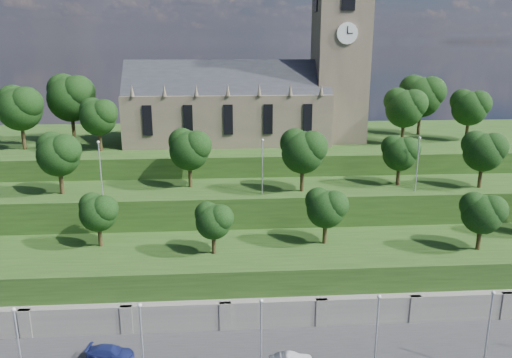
{
  "coord_description": "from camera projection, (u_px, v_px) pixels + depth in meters",
  "views": [
    {
      "loc": [
        -5.03,
        -34.62,
        30.72
      ],
      "look_at": [
        -0.52,
        30.0,
        12.91
      ],
      "focal_mm": 35.0,
      "sensor_mm": 36.0,
      "label": 1
    }
  ],
  "objects": [
    {
      "name": "retaining_wall",
      "position": [
        273.0,
        319.0,
        52.64
      ],
      "size": [
        160.0,
        2.1,
        5.0
      ],
      "color": "slate",
      "rests_on": "ground"
    },
    {
      "name": "embankment_lower",
      "position": [
        268.0,
        280.0,
        58.04
      ],
      "size": [
        160.0,
        12.0,
        8.0
      ],
      "primitive_type": "cube",
      "color": "#214015",
      "rests_on": "ground"
    },
    {
      "name": "embankment_upper",
      "position": [
        260.0,
        230.0,
        68.09
      ],
      "size": [
        160.0,
        10.0,
        12.0
      ],
      "primitive_type": "cube",
      "color": "#214015",
      "rests_on": "ground"
    },
    {
      "name": "hilltop",
      "position": [
        251.0,
        179.0,
        87.89
      ],
      "size": [
        160.0,
        32.0,
        15.0
      ],
      "primitive_type": "cube",
      "color": "#214015",
      "rests_on": "ground"
    },
    {
      "name": "church",
      "position": [
        257.0,
        95.0,
        80.1
      ],
      "size": [
        38.6,
        12.35,
        27.6
      ],
      "color": "brown",
      "rests_on": "hilltop"
    },
    {
      "name": "trees_lower",
      "position": [
        315.0,
        211.0,
        56.36
      ],
      "size": [
        69.2,
        8.47,
        6.72
      ],
      "color": "black",
      "rests_on": "embankment_lower"
    },
    {
      "name": "trees_upper",
      "position": [
        276.0,
        150.0,
        64.4
      ],
      "size": [
        60.36,
        8.36,
        8.15
      ],
      "color": "black",
      "rests_on": "embankment_upper"
    },
    {
      "name": "trees_hilltop",
      "position": [
        240.0,
        101.0,
        79.51
      ],
      "size": [
        76.93,
        16.1,
        10.91
      ],
      "color": "black",
      "rests_on": "hilltop"
    },
    {
      "name": "lamp_posts_promenade",
      "position": [
        261.0,
        336.0,
        42.29
      ],
      "size": [
        60.36,
        0.36,
        8.14
      ],
      "color": "#B2B2B7",
      "rests_on": "promenade"
    },
    {
      "name": "lamp_posts_upper",
      "position": [
        262.0,
        162.0,
        62.5
      ],
      "size": [
        40.36,
        0.36,
        7.2
      ],
      "color": "#B2B2B7",
      "rests_on": "embankment_upper"
    },
    {
      "name": "car_right",
      "position": [
        110.0,
        353.0,
        46.66
      ],
      "size": [
        4.62,
        2.44,
        1.28
      ],
      "primitive_type": "imported",
      "rotation": [
        0.0,
        0.0,
        1.42
      ],
      "color": "navy",
      "rests_on": "promenade"
    }
  ]
}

